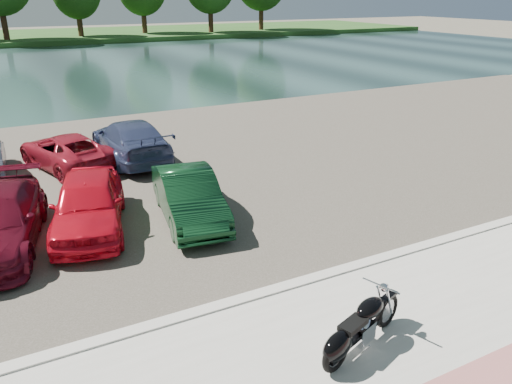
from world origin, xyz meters
The scene contains 11 objects.
ground centered at (0.00, 0.00, 0.00)m, with size 200.00×200.00×0.00m, color #595447.
promenade centered at (0.00, -1.00, 0.05)m, with size 60.00×6.00×0.10m, color #B3B0A8.
kerb centered at (0.00, 2.00, 0.07)m, with size 60.00×0.30×0.14m, color #B3B0A8.
parking_lot centered at (0.00, 11.00, 0.02)m, with size 60.00×18.00×0.04m, color #3F3B32.
river centered at (0.00, 40.00, 0.00)m, with size 120.00×40.00×0.00m, color #172A28.
far_bank centered at (0.00, 72.00, 0.30)m, with size 120.00×24.00×0.60m, color #1D4318.
motorcycle centered at (-0.52, -0.37, 0.56)m, with size 2.25×1.05×1.05m.
car_4 centered at (-3.67, 6.96, 0.79)m, with size 1.77×4.41×1.50m, color red.
car_5 centered at (-1.08, 6.33, 0.73)m, with size 1.46×4.20×1.38m, color #0E341A.
car_10 centered at (-3.45, 12.68, 0.65)m, with size 2.04×4.42×1.23m, color #AC1C30.
car_11 centered at (-1.11, 12.52, 0.79)m, with size 2.11×5.19×1.51m, color navy.
Camera 1 is at (-5.33, -5.86, 5.98)m, focal length 35.00 mm.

